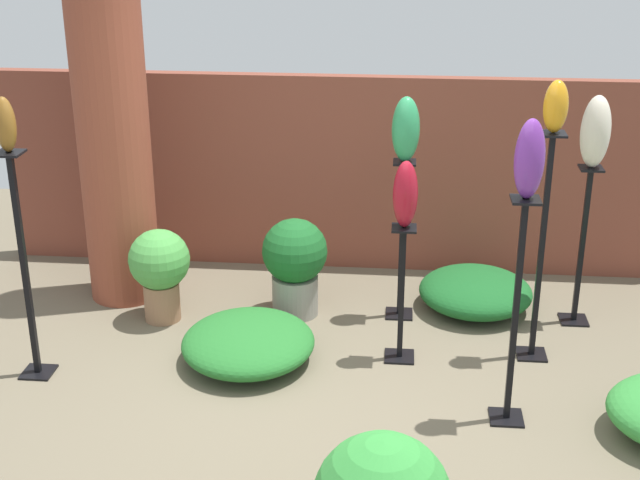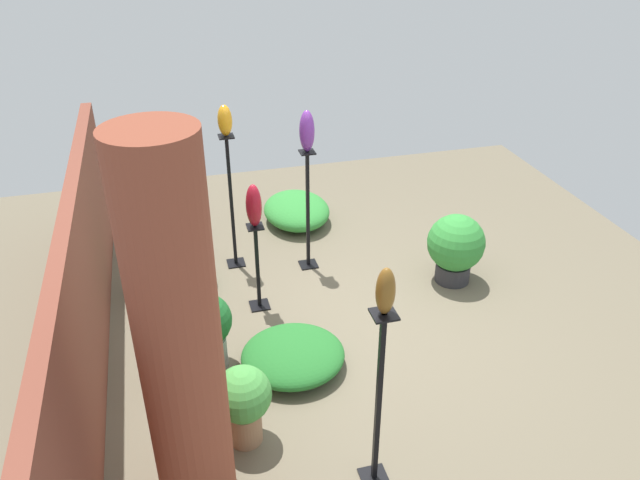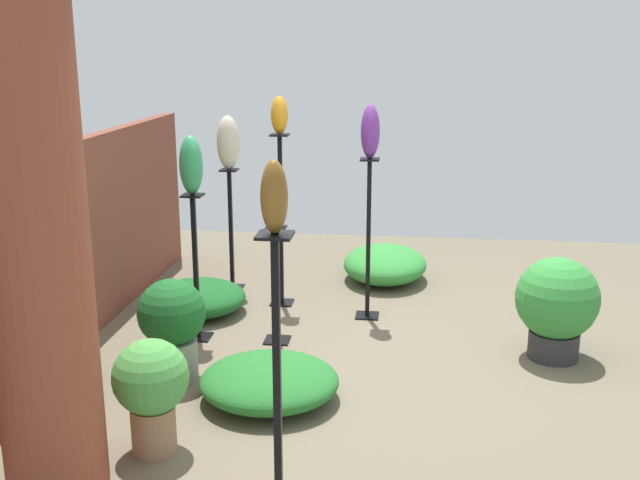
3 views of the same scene
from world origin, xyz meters
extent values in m
plane|color=#6B604C|center=(0.00, 0.00, 0.00)|extent=(8.00, 8.00, 0.00)
cube|color=brown|center=(0.00, 2.33, 0.80)|extent=(5.60, 0.12, 1.60)
cylinder|color=brown|center=(-1.64, 1.59, 1.38)|extent=(0.53, 0.53, 2.75)
cube|color=black|center=(0.49, 1.41, 0.01)|extent=(0.20, 0.20, 0.01)
cube|color=black|center=(0.49, 1.41, 0.60)|extent=(0.04, 0.04, 1.19)
cube|color=black|center=(0.49, 1.41, 1.18)|extent=(0.16, 0.16, 0.02)
cube|color=black|center=(1.40, 0.88, 0.01)|extent=(0.20, 0.20, 0.01)
cube|color=black|center=(1.40, 0.88, 0.78)|extent=(0.04, 0.04, 1.56)
cube|color=black|center=(1.40, 0.88, 1.55)|extent=(0.16, 0.16, 0.02)
cube|color=black|center=(1.15, 0.08, 0.01)|extent=(0.20, 0.20, 0.01)
cube|color=black|center=(1.15, 0.08, 0.70)|extent=(0.04, 0.04, 1.40)
cube|color=black|center=(1.15, 0.08, 1.39)|extent=(0.16, 0.16, 0.02)
cube|color=black|center=(0.50, 0.76, 0.01)|extent=(0.20, 0.20, 0.01)
cube|color=black|center=(0.50, 0.76, 0.47)|extent=(0.04, 0.04, 0.95)
cube|color=black|center=(0.50, 0.76, 0.94)|extent=(0.16, 0.16, 0.01)
cube|color=black|center=(-1.86, 0.33, 0.01)|extent=(0.20, 0.20, 0.01)
cube|color=black|center=(-1.86, 0.33, 0.75)|extent=(0.04, 0.04, 1.51)
cube|color=black|center=(-1.86, 0.33, 1.50)|extent=(0.16, 0.16, 0.02)
cube|color=black|center=(1.77, 1.43, 0.01)|extent=(0.20, 0.20, 0.01)
cube|color=black|center=(1.77, 1.43, 0.59)|extent=(0.04, 0.04, 1.18)
cube|color=black|center=(1.77, 1.43, 1.17)|extent=(0.16, 0.16, 0.02)
ellipsoid|color=#2D9356|center=(0.49, 1.41, 1.42)|extent=(0.19, 0.18, 0.46)
ellipsoid|color=orange|center=(1.40, 0.88, 1.72)|extent=(0.15, 0.15, 0.33)
ellipsoid|color=#6B2D8C|center=(1.15, 0.08, 1.62)|extent=(0.16, 0.16, 0.44)
ellipsoid|color=maroon|center=(0.50, 0.76, 1.17)|extent=(0.16, 0.15, 0.44)
ellipsoid|color=brown|center=(-1.86, 0.33, 1.67)|extent=(0.13, 0.12, 0.33)
ellipsoid|color=beige|center=(1.77, 1.43, 1.43)|extent=(0.20, 0.21, 0.50)
cylinder|color=gray|center=(-0.28, 1.37, 0.15)|extent=(0.34, 0.34, 0.30)
sphere|color=#195923|center=(-0.28, 1.37, 0.50)|extent=(0.48, 0.48, 0.48)
cylinder|color=#936B4C|center=(-1.24, 1.18, 0.14)|extent=(0.26, 0.26, 0.29)
sphere|color=#479942|center=(-1.24, 1.18, 0.48)|extent=(0.44, 0.44, 0.44)
ellipsoid|color=#236B28|center=(-0.51, 0.64, 0.13)|extent=(0.89, 0.94, 0.27)
ellipsoid|color=#195923|center=(1.06, 1.58, 0.14)|extent=(0.85, 0.85, 0.28)
camera|label=1|loc=(0.46, -4.57, 2.98)|focal=50.00mm
camera|label=2|loc=(-4.78, 1.53, 3.82)|focal=35.00mm
camera|label=3|loc=(-5.04, -0.26, 2.33)|focal=42.00mm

